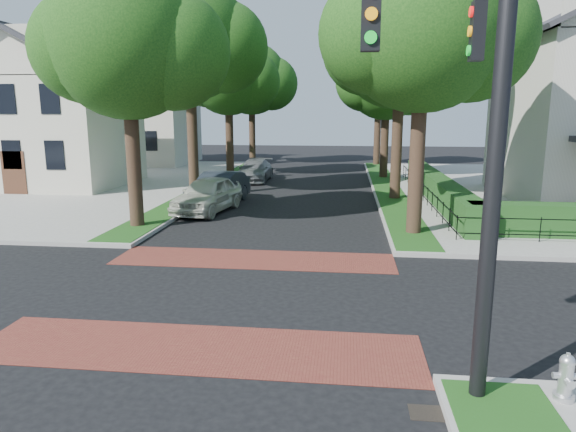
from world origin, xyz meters
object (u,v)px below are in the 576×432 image
(parked_car_middle, at_px, (219,188))
(parked_car_rear, at_px, (255,171))
(fire_hydrant, at_px, (566,378))
(parked_car_front, at_px, (208,194))
(traffic_signal, at_px, (481,110))

(parked_car_middle, relative_size, parked_car_rear, 1.01)
(fire_hydrant, bearing_deg, parked_car_front, 110.62)
(parked_car_middle, distance_m, fire_hydrant, 20.26)
(traffic_signal, relative_size, parked_car_front, 1.62)
(traffic_signal, relative_size, parked_car_rear, 1.61)
(parked_car_rear, xyz_separation_m, fire_hydrant, (9.78, -26.64, -0.19))
(parked_car_front, relative_size, parked_car_rear, 1.00)
(traffic_signal, height_order, parked_car_front, traffic_signal)
(traffic_signal, bearing_deg, parked_car_middle, 116.01)
(traffic_signal, relative_size, parked_car_middle, 1.60)
(parked_car_middle, bearing_deg, parked_car_rear, 96.59)
(traffic_signal, xyz_separation_m, parked_car_middle, (-8.49, 17.39, -3.88))
(traffic_signal, bearing_deg, parked_car_rear, 107.27)
(traffic_signal, xyz_separation_m, parked_car_front, (-8.49, 15.26, -3.87))
(parked_car_middle, bearing_deg, fire_hydrant, -52.00)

